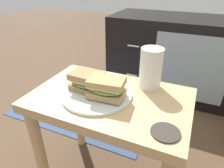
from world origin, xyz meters
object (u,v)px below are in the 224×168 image
object	(u,v)px
sandwich_front	(87,81)
tv_cabinet	(175,57)
beer_glass	(151,69)
coaster	(165,132)
plate	(97,94)
sandwich_back	(106,88)

from	to	relation	value
sandwich_front	tv_cabinet	bearing A→B (deg)	78.07
tv_cabinet	beer_glass	distance (m)	0.86
sandwich_front	coaster	size ratio (longest dim) A/B	1.60
beer_glass	coaster	bearing A→B (deg)	-65.44
plate	sandwich_back	xyz separation A→B (m)	(0.04, -0.01, 0.04)
beer_glass	sandwich_back	bearing A→B (deg)	-126.67
sandwich_front	coaster	world-z (taller)	sandwich_front
tv_cabinet	coaster	world-z (taller)	tv_cabinet
plate	coaster	distance (m)	0.28
sandwich_back	coaster	distance (m)	0.24
sandwich_front	beer_glass	bearing A→B (deg)	32.99
sandwich_front	plate	bearing A→B (deg)	-13.18
sandwich_back	tv_cabinet	bearing A→B (deg)	83.28
beer_glass	sandwich_front	bearing A→B (deg)	-147.01
beer_glass	coaster	xyz separation A→B (m)	(0.11, -0.23, -0.07)
plate	beer_glass	size ratio (longest dim) A/B	1.65
tv_cabinet	coaster	bearing A→B (deg)	-84.48
sandwich_back	coaster	bearing A→B (deg)	-21.43
sandwich_back	beer_glass	xyz separation A→B (m)	(0.11, 0.15, 0.03)
sandwich_back	beer_glass	world-z (taller)	beer_glass
plate	sandwich_front	xyz separation A→B (m)	(-0.04, 0.01, 0.04)
sandwich_back	coaster	world-z (taller)	sandwich_back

